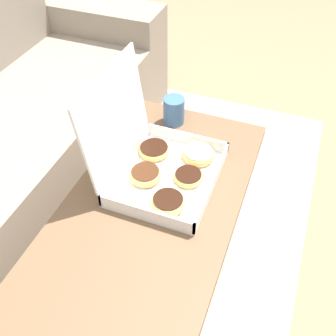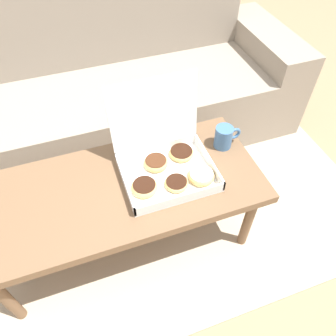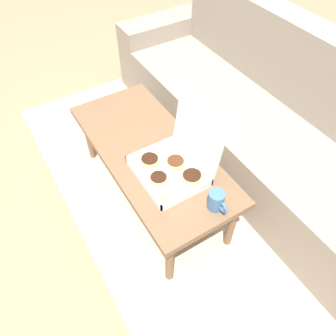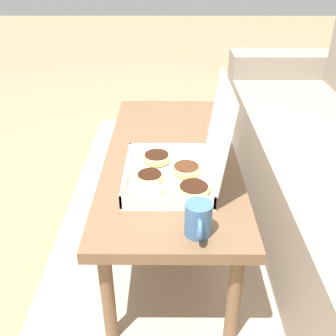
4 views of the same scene
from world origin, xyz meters
name	(u,v)px [view 1 (image 1 of 4)]	position (x,y,z in m)	size (l,w,h in m)	color
ground_plane	(135,293)	(0.00, 0.00, 0.00)	(12.00, 12.00, 0.00)	#937756
area_rug	(65,267)	(0.00, 0.30, 0.01)	(2.62, 1.72, 0.01)	tan
coffee_table	(140,234)	(0.00, -0.04, 0.39)	(1.18, 0.52, 0.43)	brown
pastry_box	(160,162)	(0.21, -0.02, 0.49)	(0.37, 0.35, 0.35)	white
coffee_mug	(174,110)	(0.50, 0.04, 0.49)	(0.12, 0.08, 0.10)	#3D6693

